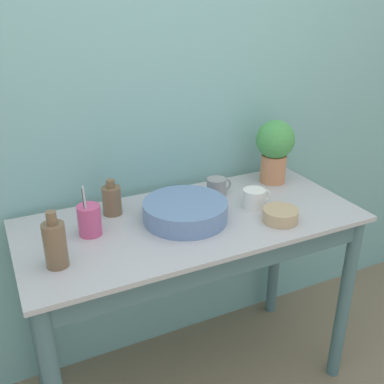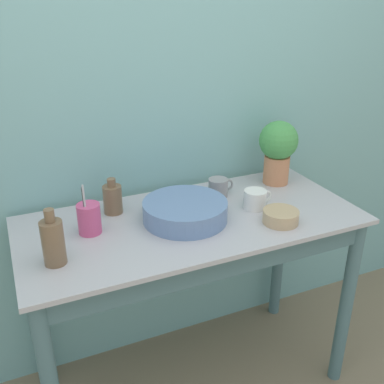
{
  "view_description": "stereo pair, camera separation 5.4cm",
  "coord_description": "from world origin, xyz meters",
  "px_view_note": "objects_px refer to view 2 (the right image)",
  "views": [
    {
      "loc": [
        -0.71,
        -1.16,
        1.76
      ],
      "look_at": [
        0.0,
        0.32,
        1.01
      ],
      "focal_mm": 42.0,
      "sensor_mm": 36.0,
      "label": 1
    },
    {
      "loc": [
        -0.66,
        -1.18,
        1.76
      ],
      "look_at": [
        0.0,
        0.32,
        1.01
      ],
      "focal_mm": 42.0,
      "sensor_mm": 36.0,
      "label": 2
    }
  ],
  "objects_px": {
    "potted_plant": "(278,148)",
    "bowl_small_tan": "(281,217)",
    "mug_grey": "(218,187)",
    "bowl_wash_large": "(185,211)",
    "bottle_tall": "(53,241)",
    "utensil_cup": "(89,218)",
    "mug_white": "(255,199)",
    "bottle_short": "(113,199)"
  },
  "relations": [
    {
      "from": "potted_plant",
      "to": "bottle_short",
      "type": "xyz_separation_m",
      "value": [
        -0.81,
        0.0,
        -0.11
      ]
    },
    {
      "from": "bottle_short",
      "to": "utensil_cup",
      "type": "distance_m",
      "value": 0.18
    },
    {
      "from": "mug_grey",
      "to": "bowl_wash_large",
      "type": "bearing_deg",
      "value": -146.12
    },
    {
      "from": "bowl_small_tan",
      "to": "mug_white",
      "type": "bearing_deg",
      "value": 98.55
    },
    {
      "from": "bowl_small_tan",
      "to": "utensil_cup",
      "type": "xyz_separation_m",
      "value": [
        -0.72,
        0.23,
        0.03
      ]
    },
    {
      "from": "bottle_short",
      "to": "bowl_small_tan",
      "type": "height_order",
      "value": "bottle_short"
    },
    {
      "from": "bowl_small_tan",
      "to": "mug_grey",
      "type": "bearing_deg",
      "value": 109.09
    },
    {
      "from": "bowl_wash_large",
      "to": "utensil_cup",
      "type": "distance_m",
      "value": 0.38
    },
    {
      "from": "bottle_short",
      "to": "utensil_cup",
      "type": "relative_size",
      "value": 0.75
    },
    {
      "from": "bottle_short",
      "to": "mug_white",
      "type": "height_order",
      "value": "bottle_short"
    },
    {
      "from": "bottle_tall",
      "to": "mug_grey",
      "type": "bearing_deg",
      "value": 19.31
    },
    {
      "from": "potted_plant",
      "to": "bowl_small_tan",
      "type": "distance_m",
      "value": 0.44
    },
    {
      "from": "bottle_short",
      "to": "bottle_tall",
      "type": "bearing_deg",
      "value": -133.36
    },
    {
      "from": "bowl_wash_large",
      "to": "mug_white",
      "type": "distance_m",
      "value": 0.32
    },
    {
      "from": "potted_plant",
      "to": "bottle_short",
      "type": "relative_size",
      "value": 1.99
    },
    {
      "from": "mug_grey",
      "to": "mug_white",
      "type": "bearing_deg",
      "value": -62.31
    },
    {
      "from": "potted_plant",
      "to": "utensil_cup",
      "type": "distance_m",
      "value": 0.95
    },
    {
      "from": "mug_white",
      "to": "utensil_cup",
      "type": "height_order",
      "value": "utensil_cup"
    },
    {
      "from": "bottle_tall",
      "to": "mug_grey",
      "type": "relative_size",
      "value": 1.69
    },
    {
      "from": "mug_grey",
      "to": "bowl_small_tan",
      "type": "height_order",
      "value": "mug_grey"
    },
    {
      "from": "bowl_wash_large",
      "to": "utensil_cup",
      "type": "bearing_deg",
      "value": 172.03
    },
    {
      "from": "potted_plant",
      "to": "bowl_wash_large",
      "type": "distance_m",
      "value": 0.6
    },
    {
      "from": "bowl_wash_large",
      "to": "bottle_tall",
      "type": "relative_size",
      "value": 1.67
    },
    {
      "from": "bottle_tall",
      "to": "utensil_cup",
      "type": "relative_size",
      "value": 1.0
    },
    {
      "from": "potted_plant",
      "to": "utensil_cup",
      "type": "xyz_separation_m",
      "value": [
        -0.93,
        -0.13,
        -0.12
      ]
    },
    {
      "from": "bottle_short",
      "to": "potted_plant",
      "type": "bearing_deg",
      "value": -0.2
    },
    {
      "from": "bowl_wash_large",
      "to": "mug_white",
      "type": "bearing_deg",
      "value": -3.2
    },
    {
      "from": "bowl_wash_large",
      "to": "bottle_short",
      "type": "xyz_separation_m",
      "value": [
        -0.25,
        0.19,
        0.02
      ]
    },
    {
      "from": "bottle_tall",
      "to": "mug_white",
      "type": "height_order",
      "value": "bottle_tall"
    },
    {
      "from": "bottle_tall",
      "to": "utensil_cup",
      "type": "distance_m",
      "value": 0.23
    },
    {
      "from": "bottle_tall",
      "to": "mug_white",
      "type": "bearing_deg",
      "value": 6.33
    },
    {
      "from": "mug_grey",
      "to": "bottle_short",
      "type": "bearing_deg",
      "value": 176.31
    },
    {
      "from": "mug_white",
      "to": "utensil_cup",
      "type": "relative_size",
      "value": 0.63
    },
    {
      "from": "utensil_cup",
      "to": "potted_plant",
      "type": "bearing_deg",
      "value": 7.92
    },
    {
      "from": "potted_plant",
      "to": "mug_white",
      "type": "distance_m",
      "value": 0.34
    },
    {
      "from": "bowl_wash_large",
      "to": "mug_grey",
      "type": "distance_m",
      "value": 0.28
    },
    {
      "from": "potted_plant",
      "to": "bowl_small_tan",
      "type": "relative_size",
      "value": 2.1
    },
    {
      "from": "bottle_short",
      "to": "mug_grey",
      "type": "relative_size",
      "value": 1.26
    },
    {
      "from": "potted_plant",
      "to": "bottle_tall",
      "type": "height_order",
      "value": "potted_plant"
    },
    {
      "from": "potted_plant",
      "to": "bowl_wash_large",
      "type": "relative_size",
      "value": 0.89
    },
    {
      "from": "mug_white",
      "to": "utensil_cup",
      "type": "distance_m",
      "value": 0.7
    },
    {
      "from": "utensil_cup",
      "to": "bottle_tall",
      "type": "bearing_deg",
      "value": -133.08
    }
  ]
}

